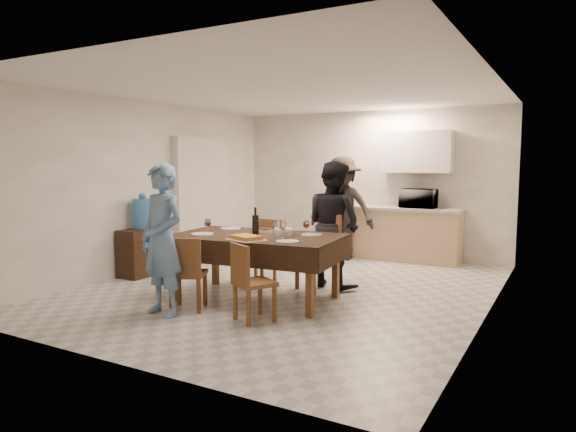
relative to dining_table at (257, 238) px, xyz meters
name	(u,v)px	position (x,y,z in m)	size (l,w,h in m)	color
floor	(290,287)	(0.08, 0.70, -0.76)	(5.00, 6.00, 0.02)	beige
ceiling	(290,90)	(0.08, 0.70, 1.84)	(5.00, 6.00, 0.02)	white
wall_back	(369,183)	(0.08, 3.70, 0.54)	(5.00, 0.02, 2.60)	white
wall_front	(111,209)	(0.08, -2.30, 0.54)	(5.00, 0.02, 2.60)	white
wall_left	(150,187)	(-2.42, 0.70, 0.54)	(0.02, 6.00, 2.60)	white
wall_right	(492,197)	(2.58, 0.70, 0.54)	(0.02, 6.00, 2.60)	white
stub_partition	(203,198)	(-2.34, 1.90, 0.29)	(0.15, 1.40, 2.10)	silver
kitchen_base_cabinet	(395,234)	(0.68, 3.38, -0.33)	(2.20, 0.60, 0.86)	tan
kitchen_worktop	(396,208)	(0.68, 3.38, 0.13)	(2.24, 0.64, 0.05)	#A0A09B
upper_cabinet	(417,152)	(0.98, 3.52, 1.09)	(1.20, 0.34, 0.70)	silver
dining_table	(257,238)	(0.00, 0.00, 0.00)	(2.14, 1.38, 0.79)	black
chair_near_left	(183,266)	(-0.45, -0.83, -0.24)	(0.51, 0.53, 0.46)	brown
chair_near_right	(250,275)	(0.45, -0.83, -0.25)	(0.51, 0.53, 0.45)	brown
chair_far_left	(255,245)	(-0.45, 0.67, -0.22)	(0.41, 0.41, 0.47)	brown
chair_far_right	(314,245)	(0.45, 0.66, -0.15)	(0.61, 0.63, 0.54)	brown
console	(144,252)	(-2.20, 0.32, -0.41)	(0.38, 0.75, 0.70)	black
water_jug	(143,214)	(-2.20, 0.32, 0.16)	(0.30, 0.30, 0.45)	#3E84CA
wine_bottle	(255,221)	(-0.05, 0.05, 0.20)	(0.08, 0.08, 0.33)	black
water_pitcher	(279,229)	(0.35, -0.05, 0.14)	(0.14, 0.14, 0.21)	white
savoury_tart	(246,238)	(0.10, -0.38, 0.06)	(0.40, 0.30, 0.05)	#BA7D36
salad_bowl	(285,232)	(0.30, 0.18, 0.07)	(0.18, 0.18, 0.07)	silver
mushroom_dish	(265,231)	(-0.05, 0.28, 0.05)	(0.18, 0.18, 0.03)	silver
wine_glass_a	(208,226)	(-0.55, -0.25, 0.14)	(0.09, 0.09, 0.20)	white
wine_glass_b	(306,228)	(0.55, 0.25, 0.13)	(0.08, 0.08, 0.19)	white
wine_glass_c	(256,224)	(-0.20, 0.30, 0.12)	(0.08, 0.08, 0.17)	white
plate_near_left	(202,234)	(-0.60, -0.30, 0.04)	(0.27, 0.27, 0.02)	silver
plate_near_right	(288,241)	(0.60, -0.30, 0.04)	(0.25, 0.25, 0.01)	silver
plate_far_left	(231,229)	(-0.60, 0.30, 0.04)	(0.27, 0.27, 0.02)	silver
plate_far_right	(312,235)	(0.60, 0.30, 0.04)	(0.25, 0.25, 0.01)	silver
microwave	(418,198)	(1.07, 3.38, 0.31)	(0.57, 0.39, 0.32)	silver
person_near	(162,240)	(-0.55, -1.05, 0.08)	(0.61, 0.40, 1.66)	#5D82AF
person_far	(333,224)	(0.55, 1.05, 0.09)	(0.82, 0.64, 1.69)	black
person_kitchen	(342,208)	(-0.12, 2.93, 0.13)	(1.15, 0.66, 1.77)	black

